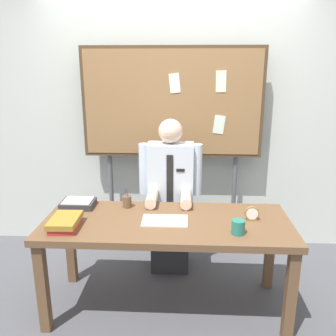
{
  "coord_description": "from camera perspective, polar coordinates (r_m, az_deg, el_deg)",
  "views": [
    {
      "loc": [
        0.13,
        -2.38,
        1.82
      ],
      "look_at": [
        0.0,
        0.18,
        1.09
      ],
      "focal_mm": 37.63,
      "sensor_mm": 36.0,
      "label": 1
    }
  ],
  "objects": [
    {
      "name": "book_stack",
      "position": [
        2.59,
        -16.32,
        -8.49
      ],
      "size": [
        0.2,
        0.29,
        0.07
      ],
      "color": "#B22D2D",
      "rests_on": "desk"
    },
    {
      "name": "paper_tray",
      "position": [
        2.94,
        -14.35,
        -5.59
      ],
      "size": [
        0.26,
        0.2,
        0.06
      ],
      "color": "#333338",
      "rests_on": "desk"
    },
    {
      "name": "desk_clock",
      "position": [
        2.67,
        13.43,
        -7.27
      ],
      "size": [
        0.11,
        0.04,
        0.11
      ],
      "color": "olive",
      "rests_on": "desk"
    },
    {
      "name": "ground_plane",
      "position": [
        2.99,
        -0.19,
        -21.4
      ],
      "size": [
        12.0,
        12.0,
        0.0
      ],
      "primitive_type": "plane",
      "color": "#4C4C51"
    },
    {
      "name": "open_notebook",
      "position": [
        2.59,
        -0.5,
        -8.53
      ],
      "size": [
        0.33,
        0.2,
        0.01
      ],
      "primitive_type": "cube",
      "rotation": [
        0.0,
        0.0,
        0.01
      ],
      "color": "silver",
      "rests_on": "desk"
    },
    {
      "name": "pen_holder",
      "position": [
        2.85,
        -6.65,
        -5.4
      ],
      "size": [
        0.07,
        0.07,
        0.16
      ],
      "color": "brown",
      "rests_on": "desk"
    },
    {
      "name": "desk",
      "position": [
        2.65,
        -0.2,
        -10.18
      ],
      "size": [
        1.82,
        0.73,
        0.74
      ],
      "color": "brown",
      "rests_on": "ground_plane"
    },
    {
      "name": "bulletin_board",
      "position": [
        3.34,
        0.7,
        10.08
      ],
      "size": [
        1.7,
        0.09,
        2.01
      ],
      "color": "#4C3823",
      "rests_on": "ground_plane"
    },
    {
      "name": "back_wall",
      "position": [
        3.56,
        0.82,
        8.42
      ],
      "size": [
        6.4,
        0.08,
        2.7
      ],
      "primitive_type": "cube",
      "color": "silver",
      "rests_on": "ground_plane"
    },
    {
      "name": "coffee_mug",
      "position": [
        2.44,
        11.3,
        -9.36
      ],
      "size": [
        0.09,
        0.09,
        0.1
      ],
      "primitive_type": "cylinder",
      "color": "#267266",
      "rests_on": "desk"
    },
    {
      "name": "person",
      "position": [
        3.18,
        0.38,
        -5.53
      ],
      "size": [
        0.55,
        0.56,
        1.4
      ],
      "color": "#2D2D33",
      "rests_on": "ground_plane"
    }
  ]
}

